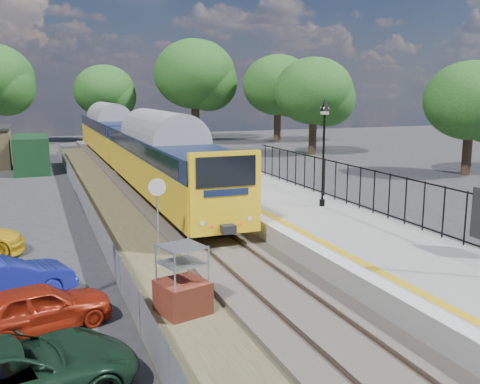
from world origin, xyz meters
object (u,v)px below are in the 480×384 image
victorian_lamp_north (324,128)px  speed_sign (157,205)px  train (129,141)px  car_green (10,376)px  car_red (40,307)px  car_blue (4,280)px  brick_plinth (182,281)px

victorian_lamp_north → speed_sign: victorian_lamp_north is taller
train → car_green: (-6.98, -28.13, -1.68)m
victorian_lamp_north → train: bearing=106.3°
car_green → car_red: 3.44m
train → car_blue: bearing=-108.1°
car_blue → car_red: bearing=-177.8°
car_green → car_red: car_green is taller
victorian_lamp_north → car_blue: bearing=-161.0°
brick_plinth → car_green: (-4.11, -3.05, -0.25)m
train → car_red: train is taller
brick_plinth → car_green: brick_plinth is taller
train → brick_plinth: size_ratio=21.28×
brick_plinth → car_red: bearing=174.4°
brick_plinth → car_blue: (-4.45, 2.63, -0.29)m
speed_sign → car_green: 8.93m
victorian_lamp_north → train: 18.96m
car_red → victorian_lamp_north: bearing=-73.6°
car_blue → brick_plinth: bearing=-140.0°
speed_sign → train: bearing=100.0°
car_blue → speed_sign: bearing=-87.7°
train → car_red: bearing=-104.6°
brick_plinth → car_blue: size_ratio=0.50×
train → car_blue: (-7.33, -22.44, -1.71)m
car_green → car_blue: 5.69m
victorian_lamp_north → car_red: bearing=-150.5°
train → car_green: 29.03m
speed_sign → car_red: (-3.92, -4.20, -1.43)m
train → speed_sign: (-2.50, -20.53, -0.32)m
train → car_red: 25.61m
car_blue → victorian_lamp_north: bearing=-90.4°
speed_sign → car_red: speed_sign is taller
car_blue → train: bearing=-37.4°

